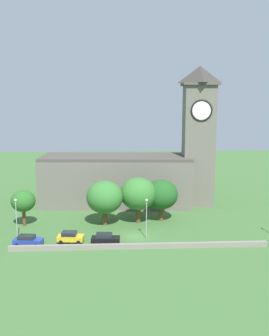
# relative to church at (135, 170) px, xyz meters

# --- Properties ---
(ground_plane) EXTENTS (200.00, 200.00, 0.00)m
(ground_plane) POSITION_rel_church_xyz_m (-0.75, -6.81, -7.78)
(ground_plane) COLOR #3D6633
(church) EXTENTS (39.19, 14.91, 30.47)m
(church) POSITION_rel_church_xyz_m (0.00, 0.00, 0.00)
(church) COLOR #666056
(church) RESTS_ON ground
(quay_barrier) EXTENTS (40.83, 0.70, 0.82)m
(quay_barrier) POSITION_rel_church_xyz_m (-0.75, -27.48, -7.37)
(quay_barrier) COLOR gray
(quay_barrier) RESTS_ON ground
(car_blue) EXTENTS (4.83, 2.60, 1.68)m
(car_blue) POSITION_rel_church_xyz_m (-18.69, -25.12, -6.93)
(car_blue) COLOR #233D9E
(car_blue) RESTS_ON ground
(car_yellow) EXTENTS (4.40, 2.61, 1.83)m
(car_yellow) POSITION_rel_church_xyz_m (-11.97, -24.16, -6.86)
(car_yellow) COLOR gold
(car_yellow) RESTS_ON ground
(car_black) EXTENTS (4.75, 2.41, 1.73)m
(car_black) POSITION_rel_church_xyz_m (-6.20, -25.03, -6.90)
(car_black) COLOR black
(car_black) RESTS_ON ground
(streetlamp_west_end) EXTENTS (0.44, 0.44, 6.86)m
(streetlamp_west_end) POSITION_rel_church_xyz_m (-21.21, -21.66, -3.18)
(streetlamp_west_end) COLOR #9EA0A5
(streetlamp_west_end) RESTS_ON ground
(streetlamp_west_mid) EXTENTS (0.44, 0.44, 6.95)m
(streetlamp_west_mid) POSITION_rel_church_xyz_m (0.69, -23.12, -3.13)
(streetlamp_west_mid) COLOR #9EA0A5
(streetlamp_west_mid) RESTS_ON ground
(tree_riverside_east) EXTENTS (4.49, 4.49, 6.78)m
(tree_riverside_east) POSITION_rel_church_xyz_m (-21.53, -15.01, -3.06)
(tree_riverside_east) COLOR brown
(tree_riverside_east) RESTS_ON ground
(tree_churchyard) EXTENTS (6.82, 6.82, 8.41)m
(tree_churchyard) POSITION_rel_church_xyz_m (-6.47, -15.19, -2.47)
(tree_churchyard) COLOR brown
(tree_churchyard) RESTS_ON ground
(tree_riverside_west) EXTENTS (6.87, 6.87, 8.75)m
(tree_riverside_west) POSITION_rel_church_xyz_m (-0.15, -14.07, -2.16)
(tree_riverside_west) COLOR brown
(tree_riverside_west) RESTS_ON ground
(tree_by_tower) EXTENTS (6.39, 6.39, 8.07)m
(tree_by_tower) POSITION_rel_church_xyz_m (4.41, -13.02, -2.62)
(tree_by_tower) COLOR brown
(tree_by_tower) RESTS_ON ground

